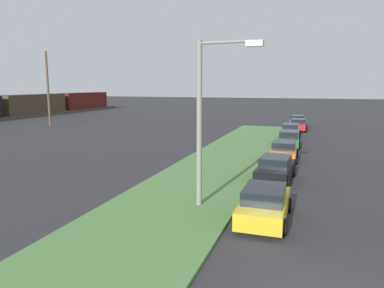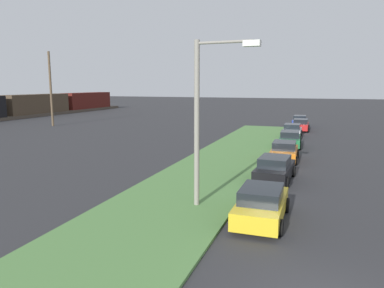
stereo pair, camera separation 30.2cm
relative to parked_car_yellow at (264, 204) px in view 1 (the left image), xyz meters
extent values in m
cube|color=#517F42|center=(4.24, 4.32, -0.66)|extent=(60.00, 6.00, 0.12)
cube|color=gold|center=(0.05, 0.00, -0.15)|extent=(4.30, 1.80, 0.70)
cube|color=black|center=(-0.15, 0.00, 0.48)|extent=(2.20, 1.60, 0.55)
cylinder|color=black|center=(1.40, 0.90, -0.40)|extent=(0.64, 0.22, 0.64)
cylinder|color=black|center=(1.40, -0.90, -0.40)|extent=(0.64, 0.22, 0.64)
cylinder|color=black|center=(-1.30, 0.90, -0.40)|extent=(0.64, 0.22, 0.64)
cylinder|color=black|center=(-1.30, -0.90, -0.40)|extent=(0.64, 0.22, 0.64)
cube|color=black|center=(6.72, 0.22, -0.15)|extent=(4.40, 2.05, 0.70)
cube|color=black|center=(6.52, 0.23, 0.48)|extent=(2.29, 1.73, 0.55)
cylinder|color=black|center=(8.12, 1.04, -0.40)|extent=(0.65, 0.26, 0.64)
cylinder|color=black|center=(8.01, -0.76, -0.40)|extent=(0.65, 0.26, 0.64)
cylinder|color=black|center=(5.43, 1.20, -0.40)|extent=(0.65, 0.26, 0.64)
cylinder|color=black|center=(5.32, -0.60, -0.40)|extent=(0.65, 0.26, 0.64)
cube|color=orange|center=(12.74, 0.21, -0.15)|extent=(4.33, 1.88, 0.70)
cube|color=black|center=(12.54, 0.21, 0.48)|extent=(2.23, 1.64, 0.55)
cylinder|color=black|center=(14.07, 1.14, -0.40)|extent=(0.64, 0.23, 0.64)
cylinder|color=black|center=(14.10, -0.66, -0.40)|extent=(0.64, 0.23, 0.64)
cylinder|color=black|center=(11.37, 1.09, -0.40)|extent=(0.64, 0.23, 0.64)
cylinder|color=black|center=(11.40, -0.71, -0.40)|extent=(0.64, 0.23, 0.64)
cube|color=#1E6B38|center=(19.09, 0.29, -0.15)|extent=(4.37, 1.99, 0.70)
cube|color=black|center=(18.89, 0.28, 0.48)|extent=(2.27, 1.69, 0.55)
cylinder|color=black|center=(20.40, 1.25, -0.40)|extent=(0.65, 0.25, 0.64)
cylinder|color=black|center=(20.48, -0.55, -0.40)|extent=(0.65, 0.25, 0.64)
cylinder|color=black|center=(17.70, 1.13, -0.40)|extent=(0.65, 0.25, 0.64)
cylinder|color=black|center=(17.78, -0.67, -0.40)|extent=(0.65, 0.25, 0.64)
cube|color=silver|center=(25.52, 0.52, -0.15)|extent=(4.30, 1.81, 0.70)
cube|color=black|center=(25.32, 0.52, 0.48)|extent=(2.20, 1.60, 0.55)
cylinder|color=black|center=(26.86, 1.42, -0.40)|extent=(0.64, 0.22, 0.64)
cylinder|color=black|center=(26.87, -0.38, -0.40)|extent=(0.64, 0.22, 0.64)
cylinder|color=black|center=(24.16, 1.42, -0.40)|extent=(0.64, 0.22, 0.64)
cylinder|color=black|center=(24.17, -0.38, -0.40)|extent=(0.64, 0.22, 0.64)
cube|color=red|center=(31.69, -0.06, -0.15)|extent=(4.31, 1.82, 0.70)
cube|color=black|center=(31.49, -0.06, 0.48)|extent=(2.21, 1.61, 0.55)
cylinder|color=black|center=(33.04, 0.85, -0.40)|extent=(0.64, 0.22, 0.64)
cylinder|color=black|center=(33.04, -0.95, -0.40)|extent=(0.64, 0.22, 0.64)
cylinder|color=black|center=(30.34, 0.83, -0.40)|extent=(0.64, 0.22, 0.64)
cylinder|color=black|center=(30.34, -0.97, -0.40)|extent=(0.64, 0.22, 0.64)
cube|color=#23389E|center=(37.05, 0.30, -0.15)|extent=(4.32, 1.84, 0.70)
cube|color=black|center=(36.85, 0.30, 0.48)|extent=(2.21, 1.62, 0.55)
cylinder|color=black|center=(38.41, 1.19, -0.40)|extent=(0.64, 0.23, 0.64)
cylinder|color=black|center=(38.39, -0.61, -0.40)|extent=(0.64, 0.23, 0.64)
cylinder|color=black|center=(35.71, 1.21, -0.40)|extent=(0.64, 0.23, 0.64)
cylinder|color=black|center=(35.69, -0.59, -0.40)|extent=(0.64, 0.23, 0.64)
cube|color=#473828|center=(38.39, 46.22, 1.48)|extent=(14.00, 3.00, 3.40)
cube|color=#511914|center=(53.59, 46.22, 1.48)|extent=(14.00, 3.00, 3.40)
cylinder|color=gray|center=(0.75, 3.08, 3.03)|extent=(0.24, 0.24, 7.50)
cylinder|color=gray|center=(0.69, 1.88, 6.63)|extent=(0.23, 2.40, 0.12)
cube|color=silver|center=(0.64, 0.68, 6.53)|extent=(0.39, 0.72, 0.24)
cylinder|color=brown|center=(25.95, 32.32, 4.28)|extent=(0.30, 0.30, 10.00)
camera|label=1|loc=(-14.61, -1.73, 4.87)|focal=33.91mm
camera|label=2|loc=(-14.51, -2.01, 4.87)|focal=33.91mm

